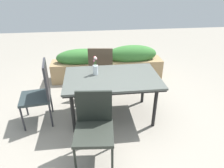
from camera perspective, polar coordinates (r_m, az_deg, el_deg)
ground_plane at (r=3.38m, az=-1.09°, el=-9.33°), size 12.00×12.00×0.00m
dining_table at (r=3.07m, az=-0.00°, el=1.06°), size 1.43×0.91×0.72m
chair_end_left at (r=3.21m, az=-19.69°, el=-1.90°), size 0.49×0.49×0.99m
chair_near_left at (r=2.43m, az=-5.12°, el=-11.41°), size 0.50×0.50×0.89m
chair_far_side at (r=3.85m, az=-3.10°, el=5.06°), size 0.52×0.52×0.94m
flower_vase at (r=3.08m, az=-4.75°, el=4.68°), size 0.08×0.08×0.30m
planter_box at (r=4.47m, az=-1.18°, el=5.77°), size 2.42×0.44×0.75m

